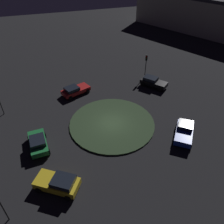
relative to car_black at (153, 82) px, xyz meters
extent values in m
plane|color=black|center=(-6.73, 8.95, -0.79)|extent=(115.66, 115.66, 0.00)
cylinder|color=#2D4228|center=(-6.73, 8.95, -0.70)|extent=(10.69, 10.69, 0.17)
cube|color=black|center=(-0.10, -0.08, -0.11)|extent=(4.26, 3.90, 0.67)
cube|color=black|center=(0.36, 0.29, 0.47)|extent=(2.55, 2.46, 0.48)
cylinder|color=black|center=(-0.72, -1.68, -0.44)|extent=(0.67, 0.60, 0.69)
cylinder|color=black|center=(-1.79, -0.34, -0.44)|extent=(0.67, 0.60, 0.69)
cylinder|color=black|center=(1.58, 0.18, -0.44)|extent=(0.67, 0.60, 0.69)
cylinder|color=black|center=(0.51, 1.51, -0.44)|extent=(0.67, 0.60, 0.69)
cube|color=#1E38A5|center=(-11.68, 1.79, -0.10)|extent=(4.26, 3.89, 0.72)
cube|color=black|center=(-11.03, 1.29, 0.49)|extent=(2.32, 2.32, 0.47)
cylinder|color=black|center=(-13.37, 1.92, -0.46)|extent=(0.65, 0.57, 0.65)
cylinder|color=black|center=(-12.23, 3.40, -0.46)|extent=(0.65, 0.57, 0.65)
cylinder|color=black|center=(-11.13, 0.18, -0.46)|extent=(0.65, 0.57, 0.65)
cylinder|color=black|center=(-9.99, 1.66, -0.46)|extent=(0.65, 0.57, 0.65)
cube|color=#1E7238|center=(-8.04, 17.97, -0.14)|extent=(3.98, 2.09, 0.63)
cube|color=black|center=(-8.27, 17.95, 0.40)|extent=(2.03, 1.72, 0.45)
cylinder|color=black|center=(-6.73, 18.97, -0.45)|extent=(0.68, 0.27, 0.66)
cylinder|color=black|center=(-6.59, 17.18, -0.45)|extent=(0.68, 0.27, 0.66)
cylinder|color=black|center=(-9.50, 18.76, -0.45)|extent=(0.68, 0.27, 0.66)
cylinder|color=black|center=(-9.36, 16.97, -0.45)|extent=(0.68, 0.27, 0.66)
cube|color=gold|center=(-13.92, 16.60, -0.13)|extent=(3.80, 4.41, 0.70)
cube|color=black|center=(-14.30, 16.02, 0.47)|extent=(2.46, 2.57, 0.49)
cylinder|color=black|center=(-13.88, 18.33, -0.48)|extent=(0.52, 0.64, 0.62)
cylinder|color=black|center=(-12.34, 17.31, -0.48)|extent=(0.52, 0.64, 0.62)
cylinder|color=black|center=(-15.50, 15.89, -0.48)|extent=(0.52, 0.64, 0.62)
cylinder|color=black|center=(-13.96, 14.87, -0.48)|extent=(0.52, 0.64, 0.62)
cube|color=red|center=(1.58, 11.96, -0.20)|extent=(3.21, 4.55, 0.56)
cube|color=black|center=(1.35, 12.56, 0.32)|extent=(2.20, 2.38, 0.47)
cylinder|color=black|center=(2.98, 10.89, -0.48)|extent=(0.43, 0.65, 0.62)
cylinder|color=black|center=(1.26, 10.23, -0.48)|extent=(0.43, 0.65, 0.62)
cylinder|color=black|center=(1.89, 13.69, -0.48)|extent=(0.43, 0.65, 0.62)
cylinder|color=black|center=(0.18, 13.03, -0.48)|extent=(0.43, 0.65, 0.62)
cylinder|color=#2D2D2D|center=(-0.37, 22.06, 0.79)|extent=(0.12, 0.12, 3.15)
cylinder|color=#2D2D2D|center=(3.18, -0.08, 0.73)|extent=(0.12, 0.12, 3.02)
cube|color=black|center=(3.18, -0.08, 2.69)|extent=(0.36, 0.37, 0.90)
sphere|color=red|center=(3.08, 0.02, 2.96)|extent=(0.20, 0.20, 0.20)
sphere|color=#4C380F|center=(3.08, 0.02, 2.69)|extent=(0.20, 0.20, 0.20)
sphere|color=#0F3819|center=(3.08, 0.02, 2.42)|extent=(0.20, 0.20, 0.20)
cylinder|color=#2D2D2D|center=(-15.71, 20.84, 0.95)|extent=(0.12, 0.12, 3.48)
cube|color=#B7B299|center=(21.42, -26.69, 3.01)|extent=(39.71, 30.38, 7.59)
camera|label=1|loc=(-27.15, 15.55, 17.60)|focal=35.79mm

